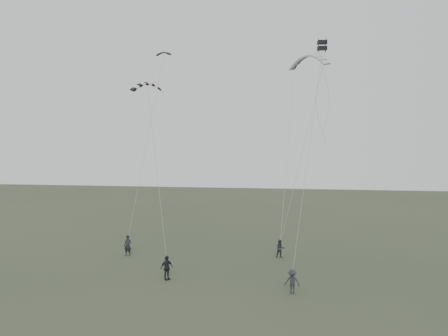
% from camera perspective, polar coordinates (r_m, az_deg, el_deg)
% --- Properties ---
extents(ground, '(140.00, 140.00, 0.00)m').
position_cam_1_polar(ground, '(31.72, -4.27, -14.14)').
color(ground, '#343F2A').
rests_on(ground, ground).
extents(flyer_left, '(0.67, 0.46, 1.75)m').
position_cam_1_polar(flyer_left, '(38.49, -12.46, -9.85)').
color(flyer_left, black).
rests_on(flyer_left, ground).
extents(flyer_right, '(0.84, 0.72, 1.51)m').
position_cam_1_polar(flyer_right, '(37.27, 7.35, -10.41)').
color(flyer_right, '#27272C').
rests_on(flyer_right, ground).
extents(flyer_center, '(0.95, 1.03, 1.69)m').
position_cam_1_polar(flyer_center, '(31.25, -7.50, -12.79)').
color(flyer_center, black).
rests_on(flyer_center, ground).
extents(flyer_far, '(1.10, 0.78, 1.53)m').
position_cam_1_polar(flyer_far, '(28.55, 8.90, -14.46)').
color(flyer_far, '#242428').
rests_on(flyer_far, ground).
extents(kite_dark_small, '(1.50, 0.77, 0.57)m').
position_cam_1_polar(kite_dark_small, '(43.26, -7.91, 14.70)').
color(kite_dark_small, black).
rests_on(kite_dark_small, flyer_left).
extents(kite_pale_large, '(4.07, 3.39, 1.84)m').
position_cam_1_polar(kite_pale_large, '(41.93, 10.98, 14.23)').
color(kite_pale_large, '#ACAFB2').
rests_on(kite_pale_large, flyer_right).
extents(kite_striped, '(2.71, 2.33, 1.23)m').
position_cam_1_polar(kite_striped, '(36.37, -9.92, 10.79)').
color(kite_striped, black).
rests_on(kite_striped, flyer_center).
extents(kite_box, '(0.76, 0.82, 0.79)m').
position_cam_1_polar(kite_box, '(34.74, 12.69, 15.37)').
color(kite_box, black).
rests_on(kite_box, flyer_far).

